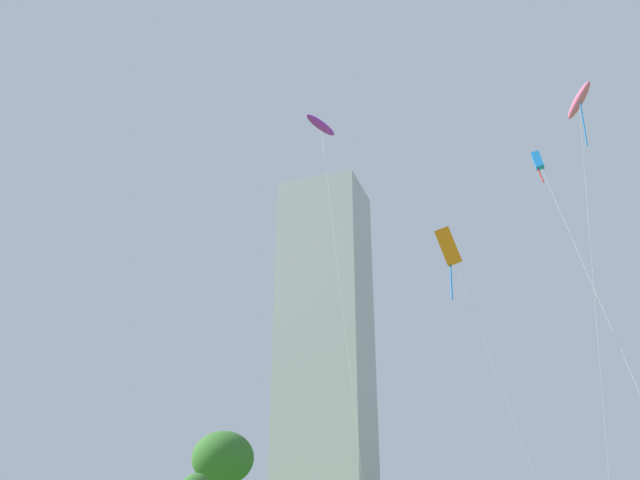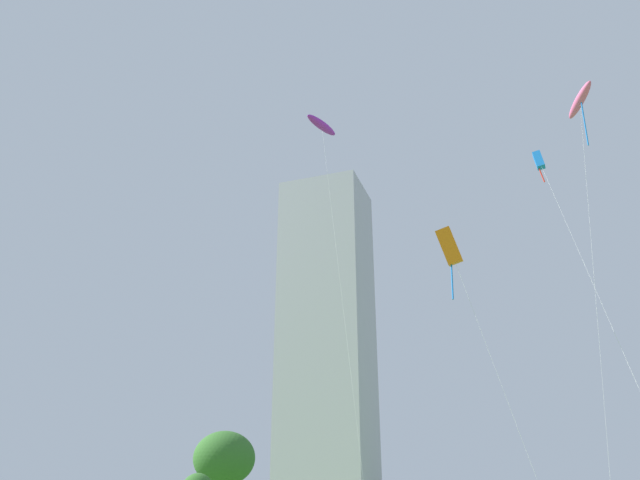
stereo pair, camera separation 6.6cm
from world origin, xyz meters
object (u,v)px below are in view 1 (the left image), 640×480
(kite_flying_0, at_px, (538,162))
(kite_flying_2, at_px, (579,102))
(kite_flying_4, at_px, (448,247))
(distant_highrise_0, at_px, (325,343))
(park_tree_2, at_px, (223,459))
(kite_flying_1, at_px, (321,126))

(kite_flying_0, distance_m, kite_flying_2, 5.62)
(kite_flying_4, xyz_separation_m, distant_highrise_0, (-46.48, 101.03, 23.84))
(park_tree_2, bearing_deg, kite_flying_0, -8.55)
(kite_flying_2, distance_m, distant_highrise_0, 109.91)
(kite_flying_0, height_order, distant_highrise_0, distant_highrise_0)
(kite_flying_0, xyz_separation_m, kite_flying_4, (-6.22, -7.77, -9.33))
(kite_flying_2, xyz_separation_m, park_tree_2, (-31.92, 4.83, -24.53))
(kite_flying_0, distance_m, distant_highrise_0, 108.10)
(park_tree_2, relative_size, distant_highrise_0, 0.11)
(kite_flying_0, relative_size, park_tree_2, 3.13)
(kite_flying_2, xyz_separation_m, kite_flying_4, (-9.83, -7.19, -13.60))
(kite_flying_0, bearing_deg, kite_flying_2, -9.07)
(kite_flying_4, height_order, park_tree_2, kite_flying_4)
(kite_flying_0, bearing_deg, park_tree_2, 171.45)
(kite_flying_0, height_order, park_tree_2, kite_flying_0)
(kite_flying_1, bearing_deg, kite_flying_4, -17.45)
(kite_flying_2, bearing_deg, kite_flying_1, -168.17)
(kite_flying_1, bearing_deg, kite_flying_0, 16.31)
(kite_flying_1, relative_size, kite_flying_2, 1.00)
(kite_flying_0, relative_size, distant_highrise_0, 0.34)
(kite_flying_0, xyz_separation_m, park_tree_2, (-28.30, 4.25, -20.26))
(park_tree_2, bearing_deg, distant_highrise_0, 105.33)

